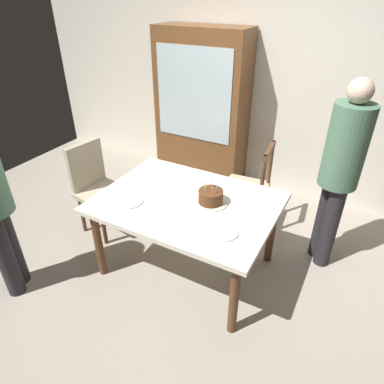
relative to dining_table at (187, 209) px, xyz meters
name	(u,v)px	position (x,y,z in m)	size (l,w,h in m)	color
ground	(187,265)	(0.00, 0.00, -0.65)	(6.40, 6.40, 0.00)	#9E9384
back_wall	(265,83)	(0.00, 1.85, 0.65)	(6.40, 0.10, 2.60)	silver
dining_table	(187,209)	(0.00, 0.00, 0.00)	(1.47, 1.09, 0.73)	silver
birthday_cake	(211,197)	(0.19, 0.06, 0.14)	(0.28, 0.28, 0.19)	silver
plate_near_celebrant	(130,202)	(-0.41, -0.25, 0.09)	(0.22, 0.22, 0.01)	silver
plate_far_side	(193,185)	(-0.07, 0.25, 0.09)	(0.22, 0.22, 0.01)	silver
plate_near_guest	(223,232)	(0.44, -0.25, 0.09)	(0.22, 0.22, 0.01)	silver
fork_near_celebrant	(114,197)	(-0.57, -0.25, 0.09)	(0.18, 0.02, 0.01)	silver
fork_far_side	(178,180)	(-0.23, 0.26, 0.09)	(0.18, 0.02, 0.01)	silver
fork_near_guest	(204,226)	(0.28, -0.25, 0.09)	(0.18, 0.02, 0.01)	silver
chair_spindle_back	(248,189)	(0.24, 0.87, -0.19)	(0.48, 0.48, 0.95)	tan
chair_upholstered	(96,184)	(-1.13, 0.10, -0.12)	(0.50, 0.50, 0.95)	tan
person_guest	(340,168)	(1.06, 0.71, 0.33)	(0.32, 0.32, 1.71)	#262328
china_cabinet	(202,111)	(-0.66, 1.56, 0.30)	(1.10, 0.45, 1.90)	brown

